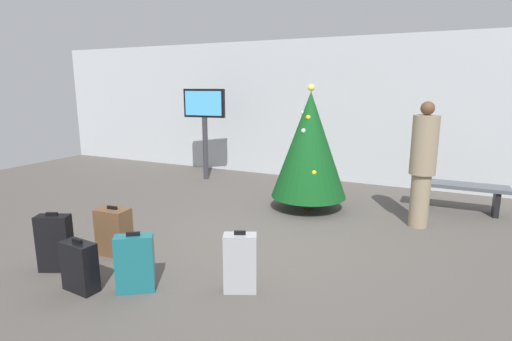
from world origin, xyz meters
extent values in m
plane|color=#514C47|center=(0.00, 0.00, 0.00)|extent=(16.00, 16.00, 0.00)
cube|color=#B7BCC1|center=(0.00, 4.11, 1.57)|extent=(16.00, 0.20, 3.13)
cylinder|color=#4C3319|center=(0.16, 1.71, 0.12)|extent=(0.12, 0.12, 0.24)
cone|color=#0F4719|center=(0.16, 1.71, 1.13)|extent=(1.29, 1.29, 1.79)
sphere|color=#F2D84C|center=(0.16, 1.71, 2.08)|extent=(0.12, 0.12, 0.12)
sphere|color=yellow|center=(-0.04, 2.04, 0.89)|extent=(0.08, 0.08, 0.08)
sphere|color=silver|center=(0.12, 1.50, 1.39)|extent=(0.08, 0.08, 0.08)
sphere|color=yellow|center=(0.17, 1.57, 1.61)|extent=(0.08, 0.08, 0.08)
sphere|color=silver|center=(0.04, 1.70, 1.66)|extent=(0.08, 0.08, 0.08)
sphere|color=yellow|center=(0.37, 1.33, 0.75)|extent=(0.08, 0.08, 0.08)
cylinder|color=#333338|center=(-2.70, 2.91, 0.71)|extent=(0.12, 0.12, 1.41)
cube|color=black|center=(-2.70, 2.91, 1.73)|extent=(0.98, 0.20, 0.63)
cube|color=#4CB2F2|center=(-2.70, 2.87, 1.73)|extent=(0.87, 0.12, 0.54)
cube|color=#4C5159|center=(2.52, 2.72, 0.45)|extent=(1.50, 0.44, 0.06)
cube|color=black|center=(1.96, 2.72, 0.21)|extent=(0.08, 0.35, 0.42)
cube|color=black|center=(3.08, 2.72, 0.21)|extent=(0.08, 0.35, 0.42)
cylinder|color=gray|center=(1.95, 1.60, 0.41)|extent=(0.28, 0.28, 0.82)
cylinder|color=gray|center=(1.95, 1.60, 1.26)|extent=(0.53, 0.53, 0.87)
sphere|color=brown|center=(1.95, 1.60, 1.79)|extent=(0.20, 0.20, 0.20)
cube|color=brown|center=(-1.47, -1.17, 0.30)|extent=(0.42, 0.29, 0.60)
cube|color=black|center=(-1.47, -1.17, 0.62)|extent=(0.14, 0.04, 0.04)
cube|color=black|center=(-1.10, -2.02, 0.27)|extent=(0.41, 0.22, 0.53)
cube|color=black|center=(-1.10, -2.02, 0.55)|extent=(0.14, 0.04, 0.04)
cube|color=#19606B|center=(-0.57, -1.79, 0.31)|extent=(0.41, 0.36, 0.61)
cube|color=black|center=(-0.57, -1.79, 0.63)|extent=(0.13, 0.10, 0.04)
cube|color=black|center=(-1.74, -1.81, 0.33)|extent=(0.41, 0.31, 0.66)
cube|color=black|center=(-1.74, -1.81, 0.68)|extent=(0.13, 0.08, 0.04)
cube|color=#9EA0A5|center=(0.42, -1.32, 0.31)|extent=(0.38, 0.30, 0.62)
cube|color=black|center=(0.42, -1.32, 0.64)|extent=(0.12, 0.08, 0.04)
camera|label=1|loc=(2.22, -4.71, 2.11)|focal=27.96mm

